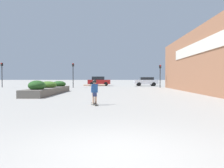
% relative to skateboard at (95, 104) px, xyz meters
% --- Properties ---
extents(ground_plane, '(300.00, 300.00, 0.00)m').
position_rel_skateboard_xyz_m(ground_plane, '(1.20, -7.18, -0.07)').
color(ground_plane, gray).
extents(planter_box, '(1.65, 9.09, 1.23)m').
position_rel_skateboard_xyz_m(planter_box, '(-4.86, 7.87, 0.38)').
color(planter_box, '#605B54').
rests_on(planter_box, ground_plane).
extents(skateboard, '(0.47, 0.80, 0.09)m').
position_rel_skateboard_xyz_m(skateboard, '(0.00, 0.00, 0.00)').
color(skateboard, black).
rests_on(skateboard, ground_plane).
extents(skateboarder, '(1.09, 0.52, 1.24)m').
position_rel_skateboard_xyz_m(skateboarder, '(0.00, -0.00, 0.77)').
color(skateboarder, tan).
rests_on(skateboarder, skateboard).
extents(car_leftmost, '(4.50, 2.00, 1.48)m').
position_rel_skateboard_xyz_m(car_leftmost, '(17.77, 24.67, 0.70)').
color(car_leftmost, silver).
rests_on(car_leftmost, ground_plane).
extents(car_center_left, '(3.95, 1.96, 1.66)m').
position_rel_skateboard_xyz_m(car_center_left, '(-2.06, 27.55, 0.79)').
color(car_center_left, maroon).
rests_on(car_center_left, ground_plane).
extents(car_center_right, '(4.07, 1.95, 1.54)m').
position_rel_skateboard_xyz_m(car_center_right, '(6.21, 26.89, 0.75)').
color(car_center_right, silver).
rests_on(car_center_right, ground_plane).
extents(traffic_light_left, '(0.28, 0.30, 3.52)m').
position_rel_skateboard_xyz_m(traffic_light_left, '(-5.20, 20.12, 2.32)').
color(traffic_light_left, black).
rests_on(traffic_light_left, ground_plane).
extents(traffic_light_right, '(0.28, 0.30, 3.26)m').
position_rel_skateboard_xyz_m(traffic_light_right, '(7.39, 20.39, 2.17)').
color(traffic_light_right, black).
rests_on(traffic_light_right, ground_plane).
extents(traffic_light_far_left, '(0.28, 0.30, 3.64)m').
position_rel_skateboard_xyz_m(traffic_light_far_left, '(-15.88, 20.63, 2.39)').
color(traffic_light_far_left, black).
rests_on(traffic_light_far_left, ground_plane).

